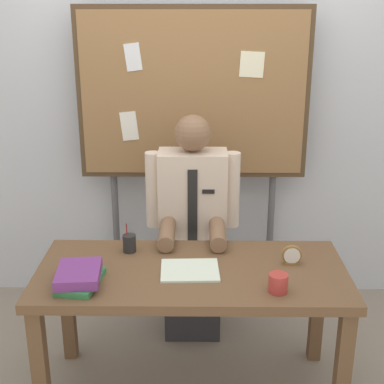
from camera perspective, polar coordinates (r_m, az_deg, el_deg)
back_wall at (r=3.65m, az=0.15°, el=9.11°), size 6.40×0.08×2.70m
desk at (r=2.81m, az=-0.04°, el=-9.84°), size 1.56×0.70×0.73m
person at (r=3.31m, az=0.07°, el=-4.71°), size 0.55×0.56×1.39m
bulletin_board at (r=3.43m, az=0.13°, el=9.73°), size 1.44×0.09×1.98m
book_stack at (r=2.66m, az=-11.66°, el=-8.62°), size 0.22×0.29×0.08m
open_notebook at (r=2.74m, az=-0.23°, el=-8.17°), size 0.30×0.25×0.01m
desk_clock at (r=2.84m, az=10.35°, el=-6.57°), size 0.10×0.04×0.10m
coffee_mug at (r=2.58m, az=8.97°, el=-9.35°), size 0.09×0.09×0.09m
pen_holder at (r=2.95m, az=-6.55°, el=-5.32°), size 0.07×0.07×0.16m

